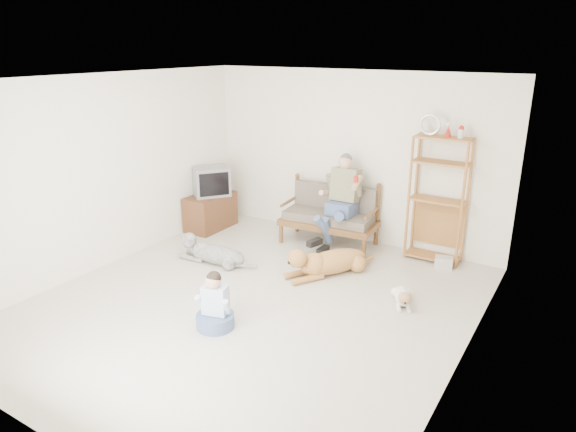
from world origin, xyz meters
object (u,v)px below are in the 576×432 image
Objects in this scene: loveseat at (331,214)px; etagere at (438,199)px; golden_retriever at (326,262)px; tv_stand at (210,212)px.

etagere is (1.62, 0.18, 0.46)m from loveseat.
tv_stand is at bearing -162.32° from golden_retriever.
golden_retriever is at bearing -13.74° from tv_stand.
golden_retriever is (0.51, -1.12, -0.30)m from loveseat.
etagere is at bearing 81.09° from golden_retriever.
etagere is 1.87m from golden_retriever.
etagere is at bearing 10.23° from tv_stand.
tv_stand is at bearing -171.83° from loveseat.
loveseat reaches higher than tv_stand.
etagere reaches higher than loveseat.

